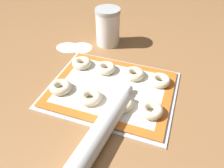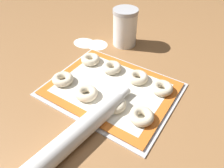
{
  "view_description": "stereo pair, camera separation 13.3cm",
  "coord_description": "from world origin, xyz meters",
  "px_view_note": "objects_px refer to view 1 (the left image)",
  "views": [
    {
      "loc": [
        0.17,
        -0.52,
        0.51
      ],
      "look_at": [
        -0.02,
        0.0,
        0.02
      ],
      "focal_mm": 35.0,
      "sensor_mm": 36.0,
      "label": 1
    },
    {
      "loc": [
        0.29,
        -0.46,
        0.51
      ],
      "look_at": [
        -0.02,
        0.0,
        0.02
      ],
      "focal_mm": 35.0,
      "sensor_mm": 36.0,
      "label": 2
    }
  ],
  "objects_px": {
    "bagel_front_far_left": "(60,87)",
    "bagel_front_far_right": "(151,110)",
    "bagel_front_mid_right": "(121,103)",
    "baking_tray": "(112,88)",
    "bagel_back_mid_left": "(106,68)",
    "bagel_back_far_left": "(82,63)",
    "flour_canister": "(108,27)",
    "rolling_pin": "(94,141)",
    "bagel_back_mid_right": "(134,74)",
    "bagel_front_mid_left": "(90,97)",
    "bagel_back_far_right": "(160,80)"
  },
  "relations": [
    {
      "from": "bagel_back_far_left",
      "to": "flour_canister",
      "type": "xyz_separation_m",
      "value": [
        0.03,
        0.21,
        0.06
      ]
    },
    {
      "from": "bagel_front_mid_left",
      "to": "flour_canister",
      "type": "xyz_separation_m",
      "value": [
        -0.08,
        0.37,
        0.06
      ]
    },
    {
      "from": "baking_tray",
      "to": "bagel_front_mid_left",
      "type": "bearing_deg",
      "value": -118.08
    },
    {
      "from": "bagel_back_mid_left",
      "to": "flour_canister",
      "type": "height_order",
      "value": "flour_canister"
    },
    {
      "from": "bagel_back_far_left",
      "to": "rolling_pin",
      "type": "relative_size",
      "value": 0.16
    },
    {
      "from": "bagel_front_mid_left",
      "to": "baking_tray",
      "type": "bearing_deg",
      "value": 61.92
    },
    {
      "from": "baking_tray",
      "to": "rolling_pin",
      "type": "xyz_separation_m",
      "value": [
        0.03,
        -0.23,
        0.02
      ]
    },
    {
      "from": "bagel_back_mid_right",
      "to": "flour_canister",
      "type": "relative_size",
      "value": 0.46
    },
    {
      "from": "bagel_back_mid_left",
      "to": "bagel_back_far_right",
      "type": "bearing_deg",
      "value": -1.28
    },
    {
      "from": "bagel_back_mid_right",
      "to": "bagel_front_mid_right",
      "type": "bearing_deg",
      "value": -89.54
    },
    {
      "from": "bagel_front_mid_left",
      "to": "bagel_front_mid_right",
      "type": "xyz_separation_m",
      "value": [
        0.1,
        0.01,
        0.0
      ]
    },
    {
      "from": "bagel_front_mid_left",
      "to": "bagel_back_far_right",
      "type": "xyz_separation_m",
      "value": [
        0.19,
        0.16,
        0.0
      ]
    },
    {
      "from": "baking_tray",
      "to": "bagel_front_mid_left",
      "type": "distance_m",
      "value": 0.1
    },
    {
      "from": "baking_tray",
      "to": "bagel_back_mid_left",
      "type": "height_order",
      "value": "bagel_back_mid_left"
    },
    {
      "from": "bagel_front_mid_right",
      "to": "bagel_back_mid_right",
      "type": "bearing_deg",
      "value": 90.46
    },
    {
      "from": "baking_tray",
      "to": "bagel_back_mid_left",
      "type": "relative_size",
      "value": 5.83
    },
    {
      "from": "bagel_front_mid_right",
      "to": "bagel_back_far_right",
      "type": "xyz_separation_m",
      "value": [
        0.09,
        0.15,
        0.0
      ]
    },
    {
      "from": "bagel_front_mid_right",
      "to": "bagel_back_far_left",
      "type": "relative_size",
      "value": 1.0
    },
    {
      "from": "bagel_back_mid_left",
      "to": "bagel_front_far_right",
      "type": "bearing_deg",
      "value": -36.86
    },
    {
      "from": "bagel_front_far_right",
      "to": "bagel_back_mid_right",
      "type": "xyz_separation_m",
      "value": [
        -0.09,
        0.15,
        0.0
      ]
    },
    {
      "from": "bagel_front_mid_left",
      "to": "flour_canister",
      "type": "distance_m",
      "value": 0.38
    },
    {
      "from": "bagel_front_mid_right",
      "to": "bagel_back_far_right",
      "type": "relative_size",
      "value": 1.0
    },
    {
      "from": "bagel_front_far_left",
      "to": "flour_canister",
      "type": "height_order",
      "value": "flour_canister"
    },
    {
      "from": "bagel_back_far_right",
      "to": "baking_tray",
      "type": "bearing_deg",
      "value": -153.89
    },
    {
      "from": "flour_canister",
      "to": "rolling_pin",
      "type": "bearing_deg",
      "value": -73.53
    },
    {
      "from": "bagel_front_far_right",
      "to": "rolling_pin",
      "type": "height_order",
      "value": "rolling_pin"
    },
    {
      "from": "bagel_front_far_left",
      "to": "bagel_front_mid_right",
      "type": "relative_size",
      "value": 1.0
    },
    {
      "from": "bagel_back_mid_right",
      "to": "bagel_front_far_left",
      "type": "bearing_deg",
      "value": -144.7
    },
    {
      "from": "bagel_front_mid_right",
      "to": "rolling_pin",
      "type": "height_order",
      "value": "rolling_pin"
    },
    {
      "from": "baking_tray",
      "to": "bagel_back_mid_right",
      "type": "bearing_deg",
      "value": 54.69
    },
    {
      "from": "bagel_back_mid_left",
      "to": "rolling_pin",
      "type": "relative_size",
      "value": 0.16
    },
    {
      "from": "bagel_back_far_left",
      "to": "bagel_back_mid_left",
      "type": "bearing_deg",
      "value": 0.5
    },
    {
      "from": "baking_tray",
      "to": "bagel_front_far_left",
      "type": "relative_size",
      "value": 5.83
    },
    {
      "from": "bagel_front_far_right",
      "to": "bagel_back_mid_left",
      "type": "distance_m",
      "value": 0.25
    },
    {
      "from": "bagel_front_far_right",
      "to": "bagel_front_mid_right",
      "type": "bearing_deg",
      "value": -178.24
    },
    {
      "from": "bagel_back_far_left",
      "to": "bagel_front_mid_right",
      "type": "bearing_deg",
      "value": -36.33
    },
    {
      "from": "rolling_pin",
      "to": "bagel_back_mid_left",
      "type": "bearing_deg",
      "value": 105.37
    },
    {
      "from": "rolling_pin",
      "to": "bagel_back_mid_right",
      "type": "bearing_deg",
      "value": 85.79
    },
    {
      "from": "bagel_back_far_right",
      "to": "bagel_front_mid_left",
      "type": "bearing_deg",
      "value": -141.09
    },
    {
      "from": "bagel_back_far_left",
      "to": "bagel_back_mid_left",
      "type": "relative_size",
      "value": 1.0
    },
    {
      "from": "bagel_front_mid_left",
      "to": "bagel_front_mid_right",
      "type": "height_order",
      "value": "same"
    },
    {
      "from": "bagel_back_far_right",
      "to": "rolling_pin",
      "type": "xyz_separation_m",
      "value": [
        -0.12,
        -0.31,
        0.0
      ]
    },
    {
      "from": "bagel_front_far_left",
      "to": "flour_canister",
      "type": "distance_m",
      "value": 0.36
    },
    {
      "from": "bagel_front_far_right",
      "to": "bagel_back_far_left",
      "type": "height_order",
      "value": "same"
    },
    {
      "from": "baking_tray",
      "to": "bagel_front_far_left",
      "type": "distance_m",
      "value": 0.17
    },
    {
      "from": "bagel_front_mid_left",
      "to": "bagel_back_mid_left",
      "type": "relative_size",
      "value": 1.0
    },
    {
      "from": "baking_tray",
      "to": "bagel_back_mid_right",
      "type": "distance_m",
      "value": 0.1
    },
    {
      "from": "bagel_front_far_left",
      "to": "bagel_front_far_right",
      "type": "height_order",
      "value": "same"
    },
    {
      "from": "bagel_front_mid_right",
      "to": "bagel_back_far_left",
      "type": "distance_m",
      "value": 0.26
    },
    {
      "from": "bagel_front_mid_right",
      "to": "flour_canister",
      "type": "bearing_deg",
      "value": 116.12
    }
  ]
}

